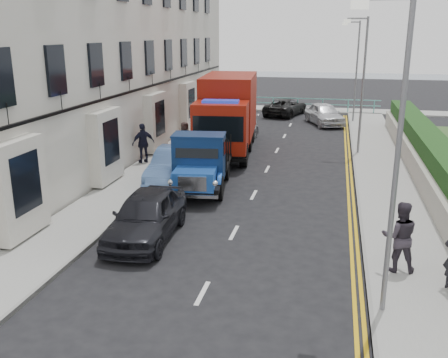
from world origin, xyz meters
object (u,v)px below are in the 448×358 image
Objects in this scene: lamp_near at (393,145)px; red_lorry at (228,112)px; parked_car_front at (146,215)px; lamp_far at (355,66)px; bedford_lorry at (200,166)px; lamp_mid at (361,78)px.

red_lorry is (-6.78, 15.15, -1.85)m from lamp_near.
lamp_near is 1.58× the size of parked_car_front.
lamp_far is 1.33× the size of bedford_lorry.
lamp_far is at bearing 90.00° from lamp_near.
lamp_near and lamp_far have the same top height.
lamp_far is 1.58× the size of parked_car_front.
lamp_near reaches higher than red_lorry.
lamp_far reaches higher than red_lorry.
bedford_lorry is (-6.35, -8.17, -2.89)m from lamp_mid.
bedford_lorry is at bearing -92.51° from red_lorry.
bedford_lorry is at bearing -127.84° from lamp_mid.
lamp_mid reaches higher than parked_car_front.
lamp_mid is 10.74m from bedford_lorry.
lamp_far reaches higher than parked_car_front.
lamp_far is at bearing 63.60° from bedford_lorry.
lamp_far is 12.92m from red_lorry.
parked_car_front is at bearing -102.25° from bedford_lorry.
red_lorry reaches higher than parked_car_front.
lamp_near is 16.00m from lamp_mid.
lamp_mid is at bearing -90.00° from lamp_far.
lamp_far is at bearing 90.00° from lamp_mid.
parked_car_front is (-6.78, -13.00, -3.24)m from lamp_mid.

